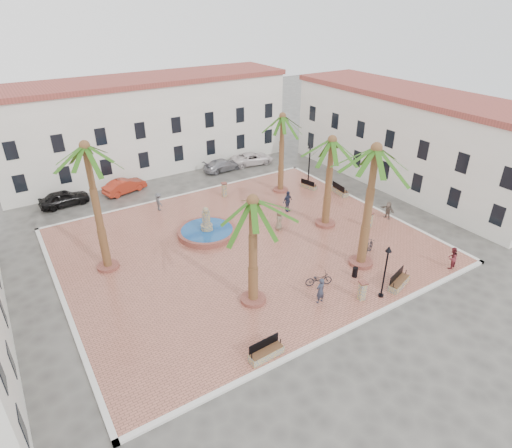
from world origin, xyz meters
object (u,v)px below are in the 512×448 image
object	(u,v)px
fountain	(207,231)
palm_nw	(87,160)
litter_bin	(355,272)
pedestrian_north	(159,202)
bollard_n	(224,189)
lamppost_s	(386,263)
bench_ne	(309,186)
bicycle_b	(369,247)
pedestrian_fountain_b	(288,201)
pedestrian_east	(388,210)
bollard_e	(370,220)
palm_e	(331,151)
car_white	(252,158)
bench_se	(399,283)
palm_s	(375,162)
car_black	(64,198)
cyclist_b	(452,258)
bicycle_a	(319,279)
bollard_se	(362,290)
car_red	(125,186)
palm_ne	(282,125)
pedestrian_fountain_a	(279,220)
lamppost_e	(310,158)
bench_e	(340,191)
car_silver	(223,165)
palm_sw	(253,214)
bench_s	(266,353)
cyclist_a	(320,291)

from	to	relation	value
fountain	palm_nw	size ratio (longest dim) A/B	0.51
litter_bin	pedestrian_north	size ratio (longest dim) A/B	0.43
bollard_n	lamppost_s	bearing A→B (deg)	-86.63
bench_ne	bicycle_b	world-z (taller)	bicycle_b
pedestrian_fountain_b	pedestrian_east	size ratio (longest dim) A/B	1.22
bollard_e	palm_e	bearing A→B (deg)	140.07
palm_e	pedestrian_east	world-z (taller)	palm_e
palm_e	car_white	distance (m)	16.85
pedestrian_fountain_b	car_white	distance (m)	12.50
fountain	bench_se	size ratio (longest dim) A/B	2.21
palm_s	car_black	world-z (taller)	palm_s
bench_se	car_black	size ratio (longest dim) A/B	0.49
palm_s	bench_ne	xyz separation A→B (m)	(5.19, 12.40, -7.26)
cyclist_b	car_black	bearing A→B (deg)	-59.40
bicycle_a	litter_bin	bearing A→B (deg)	-80.22
lamppost_s	bicycle_a	size ratio (longest dim) A/B	2.06
fountain	cyclist_b	xyz separation A→B (m)	(12.13, -13.18, 0.48)
fountain	pedestrian_north	xyz separation A→B (m)	(-1.59, 6.11, 0.49)
bollard_se	car_red	distance (m)	25.31
palm_s	car_red	xyz separation A→B (m)	(-10.15, 21.30, -6.98)
bollard_se	car_red	bearing A→B (deg)	106.78
palm_ne	pedestrian_east	world-z (taller)	palm_ne
palm_s	palm_ne	xyz separation A→B (m)	(2.52, 13.37, -1.08)
bollard_n	bollard_e	size ratio (longest dim) A/B	1.04
pedestrian_fountain_a	palm_ne	bearing A→B (deg)	12.42
palm_ne	bench_ne	xyz separation A→B (m)	(2.67, -0.97, -6.19)
lamppost_e	pedestrian_fountain_a	bearing A→B (deg)	-142.97
lamppost_e	cyclist_b	world-z (taller)	lamppost_e
bollard_se	bench_e	bearing A→B (deg)	52.64
car_silver	bollard_n	bearing A→B (deg)	149.90
palm_sw	car_black	xyz separation A→B (m)	(-7.04, 20.78, -5.44)
bench_s	lamppost_s	bearing A→B (deg)	-0.00
bollard_se	car_silver	size ratio (longest dim) A/B	0.30
litter_bin	pedestrian_east	xyz separation A→B (m)	(8.34, 4.81, 0.41)
palm_ne	bollard_n	xyz separation A→B (m)	(-5.18, 1.72, -5.73)
bench_ne	pedestrian_east	distance (m)	8.69
bollard_se	bollard_n	world-z (taller)	bollard_n
bollard_n	cyclist_b	distance (m)	20.22
bollard_n	car_red	distance (m)	9.73
bollard_se	cyclist_b	world-z (taller)	cyclist_b
palm_sw	lamppost_e	world-z (taller)	palm_sw
bench_e	bicycle_a	distance (m)	14.93
cyclist_b	pedestrian_north	size ratio (longest dim) A/B	0.98
bicycle_a	pedestrian_fountain_a	size ratio (longest dim) A/B	1.03
bench_ne	bollard_se	bearing A→B (deg)	137.54
palm_sw	bollard_e	world-z (taller)	palm_sw
palm_sw	cyclist_b	world-z (taller)	palm_sw
palm_s	bollard_e	distance (m)	8.85
bench_se	cyclist_b	world-z (taller)	cyclist_b
cyclist_a	lamppost_s	bearing A→B (deg)	152.63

